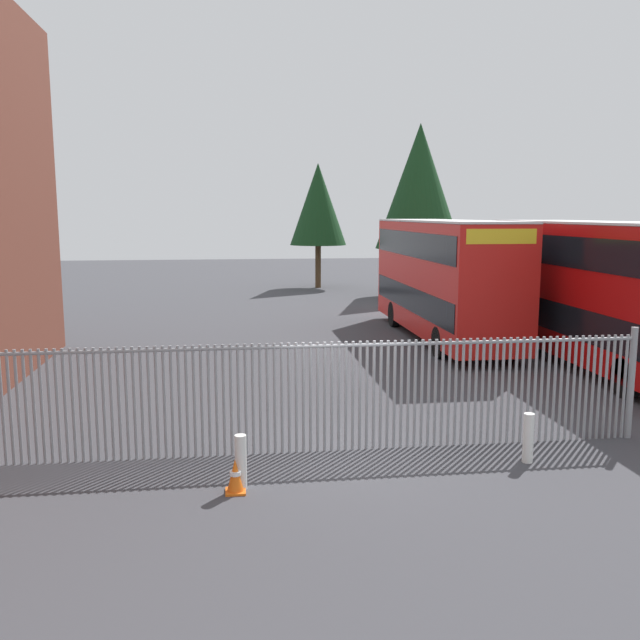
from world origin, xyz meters
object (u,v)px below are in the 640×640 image
Objects in this scene: double_decker_bus_behind_fence_left at (443,274)px; bollard_near_left at (241,462)px; double_decker_bus_near_gate at (602,289)px; bollard_center_front at (528,438)px; traffic_cone_by_gate at (235,476)px.

bollard_near_left is (-7.69, -13.23, -1.95)m from double_decker_bus_behind_fence_left.
double_decker_bus_near_gate is 1.00× the size of double_decker_bus_behind_fence_left.
bollard_center_front is at bearing -126.93° from double_decker_bus_near_gate.
bollard_near_left and bollard_center_front have the same top height.
double_decker_bus_near_gate reaches higher than bollard_near_left.
bollard_center_front is (-2.29, -12.67, -1.95)m from double_decker_bus_behind_fence_left.
traffic_cone_by_gate is (-0.10, -0.16, -0.19)m from bollard_near_left.
double_decker_bus_near_gate reaches higher than bollard_center_front.
traffic_cone_by_gate is at bearing -143.76° from double_decker_bus_near_gate.
bollard_near_left is 0.26m from traffic_cone_by_gate.
bollard_center_front is (-5.53, -7.36, -1.95)m from double_decker_bus_near_gate.
double_decker_bus_near_gate is at bearing 53.07° from bollard_center_front.
traffic_cone_by_gate is (-7.78, -13.38, -2.13)m from double_decker_bus_behind_fence_left.
bollard_center_front is 5.54m from traffic_cone_by_gate.
bollard_center_front is at bearing -100.26° from double_decker_bus_behind_fence_left.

